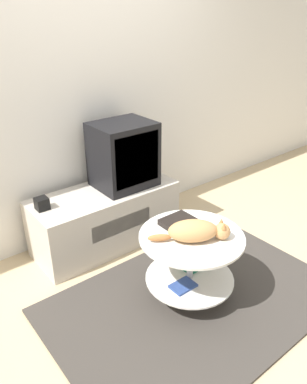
{
  "coord_description": "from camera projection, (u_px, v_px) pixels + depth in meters",
  "views": [
    {
      "loc": [
        -1.48,
        -1.38,
        1.85
      ],
      "look_at": [
        0.05,
        0.52,
        0.64
      ],
      "focal_mm": 35.0,
      "sensor_mm": 36.0,
      "label": 1
    }
  ],
  "objects": [
    {
      "name": "rug",
      "position": [
        195.0,
        300.0,
        2.61
      ],
      "size": [
        1.96,
        1.31,
        0.02
      ],
      "color": "#3D3833",
      "rests_on": "ground_plane"
    },
    {
      "name": "cat",
      "position": [
        196.0,
        231.0,
        2.35
      ],
      "size": [
        0.46,
        0.33,
        0.14
      ],
      "rotation": [
        0.0,
        0.0,
        -0.58
      ],
      "color": "tan",
      "rests_on": "coffee_table"
    },
    {
      "name": "wall_back",
      "position": [
        84.0,
        83.0,
        2.98
      ],
      "size": [
        8.0,
        0.05,
        2.6
      ],
      "color": "silver",
      "rests_on": "ground_plane"
    },
    {
      "name": "coffee_table",
      "position": [
        191.0,
        257.0,
        2.51
      ],
      "size": [
        0.69,
        0.69,
        0.5
      ],
      "color": "#B2B2B7",
      "rests_on": "rug"
    },
    {
      "name": "ground_plane",
      "position": [
        195.0,
        301.0,
        2.62
      ],
      "size": [
        12.0,
        12.0,
        0.0
      ],
      "primitive_type": "plane",
      "color": "tan"
    },
    {
      "name": "tv_stand",
      "position": [
        106.0,
        217.0,
        3.17
      ],
      "size": [
        1.22,
        0.5,
        0.49
      ],
      "color": "beige",
      "rests_on": "ground_plane"
    },
    {
      "name": "speaker",
      "position": [
        42.0,
        204.0,
        2.77
      ],
      "size": [
        0.09,
        0.09,
        0.09
      ],
      "color": "black",
      "rests_on": "tv_stand"
    },
    {
      "name": "dvd_box",
      "position": [
        178.0,
        222.0,
        2.55
      ],
      "size": [
        0.22,
        0.16,
        0.04
      ],
      "color": "black",
      "rests_on": "coffee_table"
    },
    {
      "name": "tv",
      "position": [
        123.0,
        155.0,
        3.06
      ],
      "size": [
        0.48,
        0.4,
        0.54
      ],
      "color": "black",
      "rests_on": "tv_stand"
    }
  ]
}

